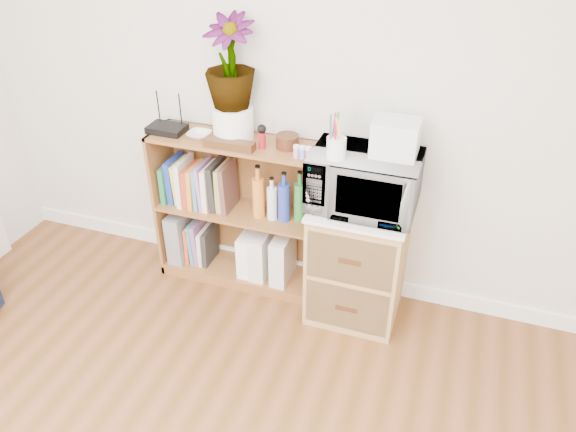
% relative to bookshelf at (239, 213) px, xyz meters
% --- Properties ---
extents(skirting_board, '(4.00, 0.02, 0.10)m').
position_rel_bookshelf_xyz_m(skirting_board, '(0.35, 0.14, -0.42)').
color(skirting_board, white).
rests_on(skirting_board, ground).
extents(bookshelf, '(1.00, 0.30, 0.95)m').
position_rel_bookshelf_xyz_m(bookshelf, '(0.00, 0.00, 0.00)').
color(bookshelf, brown).
rests_on(bookshelf, ground).
extents(wicker_unit, '(0.50, 0.45, 0.70)m').
position_rel_bookshelf_xyz_m(wicker_unit, '(0.75, -0.08, -0.12)').
color(wicker_unit, '#9E7542').
rests_on(wicker_unit, ground).
extents(microwave, '(0.55, 0.37, 0.31)m').
position_rel_bookshelf_xyz_m(microwave, '(0.75, -0.08, 0.40)').
color(microwave, silver).
rests_on(microwave, wicker_unit).
extents(pen_cup, '(0.10, 0.10, 0.11)m').
position_rel_bookshelf_xyz_m(pen_cup, '(0.62, -0.17, 0.60)').
color(pen_cup, white).
rests_on(pen_cup, microwave).
extents(small_appliance, '(0.22, 0.19, 0.18)m').
position_rel_bookshelf_xyz_m(small_appliance, '(0.88, -0.04, 0.64)').
color(small_appliance, silver).
rests_on(small_appliance, microwave).
extents(router, '(0.21, 0.14, 0.04)m').
position_rel_bookshelf_xyz_m(router, '(-0.41, -0.02, 0.49)').
color(router, black).
rests_on(router, bookshelf).
extents(white_bowl, '(0.13, 0.13, 0.03)m').
position_rel_bookshelf_xyz_m(white_bowl, '(-0.20, -0.03, 0.49)').
color(white_bowl, silver).
rests_on(white_bowl, bookshelf).
extents(plant_pot, '(0.22, 0.22, 0.19)m').
position_rel_bookshelf_xyz_m(plant_pot, '(-0.01, 0.02, 0.57)').
color(plant_pot, white).
rests_on(plant_pot, bookshelf).
extents(potted_plant, '(0.27, 0.27, 0.48)m').
position_rel_bookshelf_xyz_m(potted_plant, '(-0.01, 0.02, 0.90)').
color(potted_plant, '#317C36').
rests_on(potted_plant, plant_pot).
extents(trinket_box, '(0.28, 0.07, 0.04)m').
position_rel_bookshelf_xyz_m(trinket_box, '(0.01, -0.10, 0.50)').
color(trinket_box, '#351E0E').
rests_on(trinket_box, bookshelf).
extents(kokeshi_doll, '(0.04, 0.04, 0.09)m').
position_rel_bookshelf_xyz_m(kokeshi_doll, '(0.18, -0.04, 0.52)').
color(kokeshi_doll, maroon).
rests_on(kokeshi_doll, bookshelf).
extents(wooden_bowl, '(0.12, 0.12, 0.07)m').
position_rel_bookshelf_xyz_m(wooden_bowl, '(0.30, 0.01, 0.51)').
color(wooden_bowl, '#361A0E').
rests_on(wooden_bowl, bookshelf).
extents(paint_jars, '(0.11, 0.04, 0.05)m').
position_rel_bookshelf_xyz_m(paint_jars, '(0.42, -0.09, 0.50)').
color(paint_jars, pink).
rests_on(paint_jars, bookshelf).
extents(file_box, '(0.10, 0.27, 0.33)m').
position_rel_bookshelf_xyz_m(file_box, '(-0.41, 0.00, -0.24)').
color(file_box, slate).
rests_on(file_box, bookshelf).
extents(magazine_holder_left, '(0.09, 0.22, 0.27)m').
position_rel_bookshelf_xyz_m(magazine_holder_left, '(0.06, -0.01, -0.27)').
color(magazine_holder_left, white).
rests_on(magazine_holder_left, bookshelf).
extents(magazine_holder_mid, '(0.09, 0.24, 0.30)m').
position_rel_bookshelf_xyz_m(magazine_holder_mid, '(0.15, -0.01, -0.26)').
color(magazine_holder_mid, silver).
rests_on(magazine_holder_mid, bookshelf).
extents(magazine_holder_right, '(0.10, 0.25, 0.31)m').
position_rel_bookshelf_xyz_m(magazine_holder_right, '(0.28, -0.01, -0.25)').
color(magazine_holder_right, silver).
rests_on(magazine_holder_right, bookshelf).
extents(cookbooks, '(0.43, 0.20, 0.29)m').
position_rel_bookshelf_xyz_m(cookbooks, '(-0.25, 0.00, 0.16)').
color(cookbooks, '#1D6E3E').
rests_on(cookbooks, bookshelf).
extents(liquor_bottles, '(0.30, 0.07, 0.32)m').
position_rel_bookshelf_xyz_m(liquor_bottles, '(0.25, 0.00, 0.17)').
color(liquor_bottles, orange).
rests_on(liquor_bottles, bookshelf).
extents(lower_books, '(0.16, 0.19, 0.29)m').
position_rel_bookshelf_xyz_m(lower_books, '(-0.28, 0.00, -0.27)').
color(lower_books, '#D94A26').
rests_on(lower_books, bookshelf).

